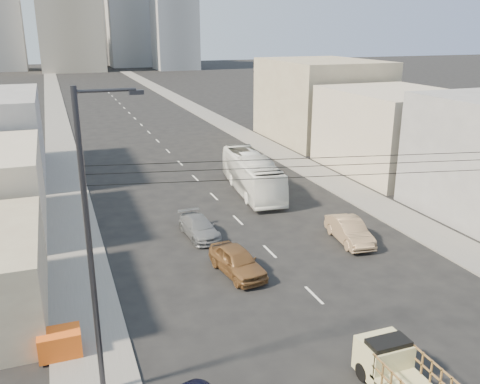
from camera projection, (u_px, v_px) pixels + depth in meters
sidewalk_left at (57, 120)px, 78.87m from camera, size 3.50×180.00×0.12m
sidewalk_right at (202, 112)px, 86.62m from camera, size 3.50×180.00×0.12m
lane_dashes at (153, 136)px, 67.59m from camera, size 0.15×104.00×0.01m
flatbed_pickup at (400, 370)px, 19.71m from camera, size 1.95×4.41×1.90m
city_bus at (252, 174)px, 44.25m from camera, size 3.98×11.93×3.26m
sedan_brown at (237, 261)px, 29.62m from camera, size 2.54×4.93×1.60m
sedan_tan at (349, 231)px, 34.08m from camera, size 2.24×4.97×1.58m
sedan_grey at (199, 227)px, 34.98m from camera, size 2.19×4.74×1.34m
streetlamp_left at (92, 243)px, 18.13m from camera, size 2.36×0.25×12.00m
overhead_wires at (408, 163)px, 18.88m from camera, size 23.01×5.02×0.72m
crate_stack at (60, 343)px, 22.11m from camera, size 1.80×1.20×1.14m
bldg_right_mid at (394, 131)px, 50.49m from camera, size 11.00×14.00×8.00m
bldg_right_far at (321, 100)px, 64.62m from camera, size 12.00×16.00×10.00m
midrise_ne at (129, 10)px, 185.15m from camera, size 16.00×16.00×40.00m
midrise_back at (91, 5)px, 193.96m from camera, size 18.00×18.00×44.00m
midrise_east at (175, 27)px, 173.12m from camera, size 14.00×14.00×28.00m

